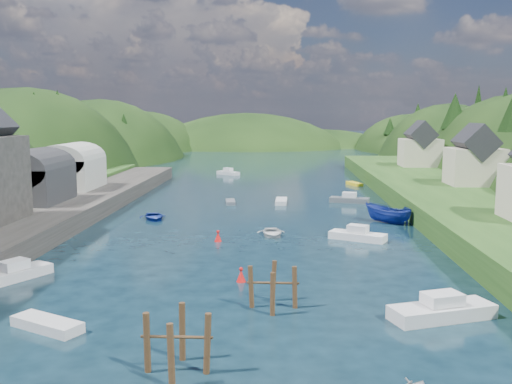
{
  "coord_description": "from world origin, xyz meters",
  "views": [
    {
      "loc": [
        2.72,
        -30.85,
        12.28
      ],
      "look_at": [
        0.0,
        28.0,
        4.0
      ],
      "focal_mm": 40.0,
      "sensor_mm": 36.0,
      "label": 1
    }
  ],
  "objects_px": {
    "piling_cluster_far": "(273,291)",
    "channel_buoy_far": "(218,237)",
    "piling_cluster_near": "(177,348)",
    "channel_buoy_near": "(241,275)"
  },
  "relations": [
    {
      "from": "piling_cluster_far",
      "to": "channel_buoy_far",
      "type": "height_order",
      "value": "piling_cluster_far"
    },
    {
      "from": "piling_cluster_near",
      "to": "piling_cluster_far",
      "type": "xyz_separation_m",
      "value": [
        4.38,
        9.35,
        -0.14
      ]
    },
    {
      "from": "piling_cluster_near",
      "to": "channel_buoy_far",
      "type": "distance_m",
      "value": 27.74
    },
    {
      "from": "channel_buoy_near",
      "to": "channel_buoy_far",
      "type": "distance_m",
      "value": 13.34
    },
    {
      "from": "piling_cluster_near",
      "to": "channel_buoy_near",
      "type": "xyz_separation_m",
      "value": [
        1.97,
        14.75,
        -0.74
      ]
    },
    {
      "from": "channel_buoy_near",
      "to": "piling_cluster_far",
      "type": "bearing_deg",
      "value": -65.93
    },
    {
      "from": "channel_buoy_near",
      "to": "channel_buoy_far",
      "type": "xyz_separation_m",
      "value": [
        -3.15,
        12.96,
        0.0
      ]
    },
    {
      "from": "channel_buoy_near",
      "to": "channel_buoy_far",
      "type": "height_order",
      "value": "same"
    },
    {
      "from": "piling_cluster_far",
      "to": "channel_buoy_near",
      "type": "xyz_separation_m",
      "value": [
        -2.41,
        5.4,
        -0.59
      ]
    },
    {
      "from": "piling_cluster_near",
      "to": "piling_cluster_far",
      "type": "bearing_deg",
      "value": 64.91
    }
  ]
}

